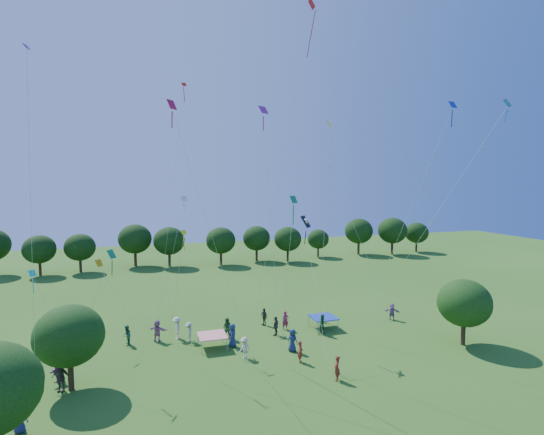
% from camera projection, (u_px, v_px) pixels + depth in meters
% --- Properties ---
extents(near_tree_north, '(4.33, 4.33, 5.55)m').
position_uv_depth(near_tree_north, '(69.00, 336.00, 26.94)').
color(near_tree_north, '#422B19').
rests_on(near_tree_north, ground).
extents(near_tree_east, '(4.26, 4.26, 5.43)m').
position_uv_depth(near_tree_east, '(464.00, 303.00, 34.48)').
color(near_tree_east, '#422B19').
rests_on(near_tree_east, ground).
extents(treeline, '(88.01, 8.77, 6.77)m').
position_uv_depth(treeline, '(182.00, 240.00, 67.26)').
color(treeline, '#422B19').
rests_on(treeline, ground).
extents(tent_red_stripe, '(2.20, 2.20, 1.10)m').
position_uv_depth(tent_red_stripe, '(212.00, 336.00, 33.98)').
color(tent_red_stripe, red).
rests_on(tent_red_stripe, ground).
extents(tent_blue, '(2.20, 2.20, 1.10)m').
position_uv_depth(tent_blue, '(323.00, 317.00, 38.54)').
color(tent_blue, '#18389F').
rests_on(tent_blue, ground).
extents(crowd_person_0, '(0.92, 0.99, 1.79)m').
position_uv_depth(crowd_person_0, '(293.00, 340.00, 33.33)').
color(crowd_person_0, navy).
rests_on(crowd_person_0, ground).
extents(crowd_person_1, '(0.65, 0.74, 1.68)m').
position_uv_depth(crowd_person_1, '(337.00, 368.00, 28.48)').
color(crowd_person_1, maroon).
rests_on(crowd_person_1, ground).
extents(crowd_person_2, '(0.94, 0.60, 1.79)m').
position_uv_depth(crowd_person_2, '(323.00, 325.00, 37.01)').
color(crowd_person_2, '#265929').
rests_on(crowd_person_2, ground).
extents(crowd_person_3, '(0.59, 1.26, 1.90)m').
position_uv_depth(crowd_person_3, '(177.00, 328.00, 35.95)').
color(crowd_person_3, beige).
rests_on(crowd_person_3, ground).
extents(crowd_person_4, '(0.99, 1.04, 1.69)m').
position_uv_depth(crowd_person_4, '(276.00, 326.00, 36.83)').
color(crowd_person_4, '#3F3B32').
rests_on(crowd_person_4, ground).
extents(crowd_person_5, '(1.52, 1.31, 1.60)m').
position_uv_depth(crowd_person_5, '(392.00, 312.00, 41.00)').
color(crowd_person_5, '#995B9D').
rests_on(crowd_person_5, ground).
extents(crowd_person_6, '(0.78, 1.05, 1.91)m').
position_uv_depth(crowd_person_6, '(232.00, 335.00, 34.29)').
color(crowd_person_6, navy).
rests_on(crowd_person_6, ground).
extents(crowd_person_7, '(0.64, 0.42, 1.70)m').
position_uv_depth(crowd_person_7, '(285.00, 320.00, 38.27)').
color(crowd_person_7, '#981B43').
rests_on(crowd_person_7, ground).
extents(crowd_person_8, '(1.01, 0.84, 1.80)m').
position_uv_depth(crowd_person_8, '(228.00, 328.00, 36.04)').
color(crowd_person_8, '#2E622A').
rests_on(crowd_person_8, ground).
extents(crowd_person_9, '(0.82, 1.18, 1.65)m').
position_uv_depth(crowd_person_9, '(189.00, 332.00, 35.38)').
color(crowd_person_9, beige).
rests_on(crowd_person_9, ground).
extents(crowd_person_10, '(1.16, 0.75, 1.83)m').
position_uv_depth(crowd_person_10, '(61.00, 377.00, 26.98)').
color(crowd_person_10, '#423A35').
rests_on(crowd_person_10, ground).
extents(crowd_person_11, '(0.79, 1.59, 1.63)m').
position_uv_depth(crowd_person_11, '(57.00, 369.00, 28.41)').
color(crowd_person_11, '#9E5DA0').
rests_on(crowd_person_11, ground).
extents(crowd_person_12, '(0.90, 0.68, 1.62)m').
position_uv_depth(crowd_person_12, '(20.00, 418.00, 22.55)').
color(crowd_person_12, navy).
rests_on(crowd_person_12, ground).
extents(crowd_person_13, '(0.56, 0.70, 1.62)m').
position_uv_depth(crowd_person_13, '(300.00, 352.00, 31.34)').
color(crowd_person_13, maroon).
rests_on(crowd_person_13, ground).
extents(crowd_person_14, '(0.46, 0.82, 1.64)m').
position_uv_depth(crowd_person_14, '(127.00, 335.00, 34.62)').
color(crowd_person_14, '#245639').
rests_on(crowd_person_14, ground).
extents(crowd_person_15, '(1.15, 0.94, 1.62)m').
position_uv_depth(crowd_person_15, '(245.00, 348.00, 32.10)').
color(crowd_person_15, beige).
rests_on(crowd_person_15, ground).
extents(crowd_person_16, '(0.74, 1.04, 1.61)m').
position_uv_depth(crowd_person_16, '(264.00, 317.00, 39.47)').
color(crowd_person_16, '#3C3230').
rests_on(crowd_person_16, ground).
extents(crowd_person_17, '(1.73, 1.45, 1.81)m').
position_uv_depth(crowd_person_17, '(157.00, 331.00, 35.48)').
color(crowd_person_17, '#AD6594').
rests_on(crowd_person_17, ground).
extents(pirate_kite, '(1.68, 7.21, 9.27)m').
position_uv_depth(pirate_kite, '(306.00, 224.00, 34.40)').
color(pirate_kite, black).
extents(red_high_kite, '(5.16, 1.52, 24.05)m').
position_uv_depth(red_high_kite, '(299.00, 81.00, 27.92)').
color(red_high_kite, red).
extents(small_kite_0, '(3.23, 7.57, 13.68)m').
position_uv_depth(small_kite_0, '(345.00, 204.00, 42.92)').
color(small_kite_0, '#C43E0B').
extents(small_kite_1, '(3.10, 1.28, 5.76)m').
position_uv_depth(small_kite_1, '(103.00, 270.00, 34.29)').
color(small_kite_1, orange).
extents(small_kite_2, '(0.78, 0.59, 16.26)m').
position_uv_depth(small_kite_2, '(327.00, 181.00, 29.74)').
color(small_kite_2, yellow).
extents(small_kite_3, '(3.24, 0.71, 7.52)m').
position_uv_depth(small_kite_3, '(107.00, 267.00, 28.27)').
color(small_kite_3, '#178047').
extents(small_kite_4, '(6.40, 8.33, 17.58)m').
position_uv_depth(small_kite_4, '(472.00, 159.00, 29.92)').
color(small_kite_4, blue).
extents(small_kite_5, '(0.45, 0.69, 19.10)m').
position_uv_depth(small_kite_5, '(30.00, 177.00, 22.04)').
color(small_kite_5, '#6D1689').
extents(small_kite_6, '(2.63, 0.66, 10.84)m').
position_uv_depth(small_kite_6, '(179.00, 225.00, 35.45)').
color(small_kite_6, silver).
extents(small_kite_7, '(3.16, 3.23, 5.61)m').
position_uv_depth(small_kite_7, '(37.00, 286.00, 30.78)').
color(small_kite_7, '#0ED2BE').
extents(small_kite_8, '(5.72, 4.77, 16.67)m').
position_uv_depth(small_kite_8, '(190.00, 166.00, 25.28)').
color(small_kite_8, red).
extents(small_kite_9, '(3.36, 5.04, 21.39)m').
position_uv_depth(small_kite_9, '(177.00, 149.00, 38.95)').
color(small_kite_9, red).
extents(small_kite_10, '(1.21, 2.56, 8.64)m').
position_uv_depth(small_kite_10, '(181.00, 258.00, 30.61)').
color(small_kite_10, '#DBF916').
extents(small_kite_11, '(0.68, 3.87, 11.18)m').
position_uv_depth(small_kite_11, '(291.00, 232.00, 27.23)').
color(small_kite_11, '#167B41').
extents(small_kite_12, '(2.51, 7.61, 17.38)m').
position_uv_depth(small_kite_12, '(428.00, 167.00, 29.83)').
color(small_kite_12, '#1325BF').
extents(small_kite_13, '(2.10, 1.95, 16.95)m').
position_uv_depth(small_kite_13, '(267.00, 160.00, 28.04)').
color(small_kite_13, '#9C1A8D').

